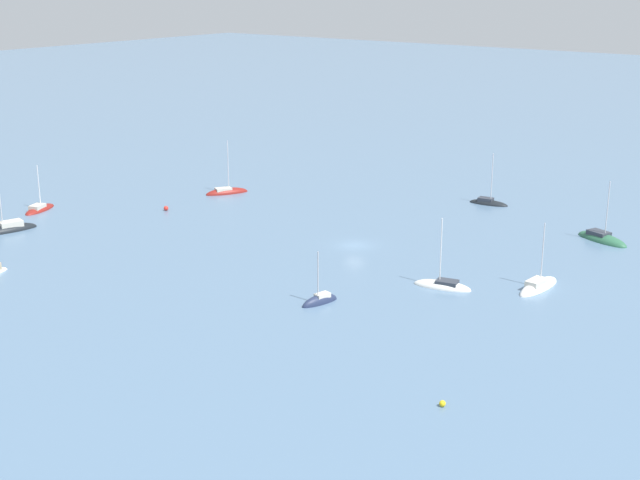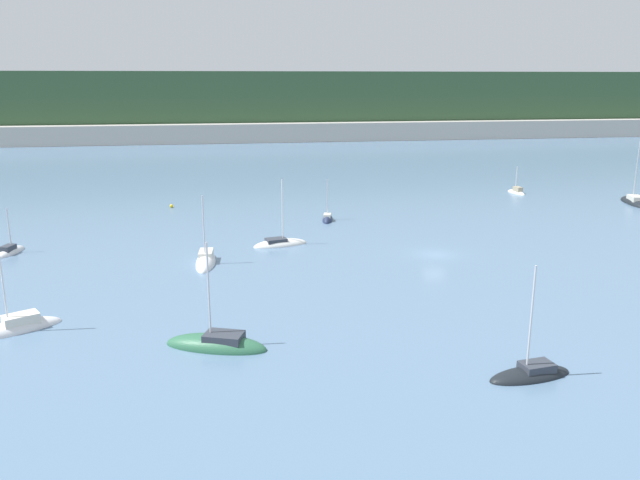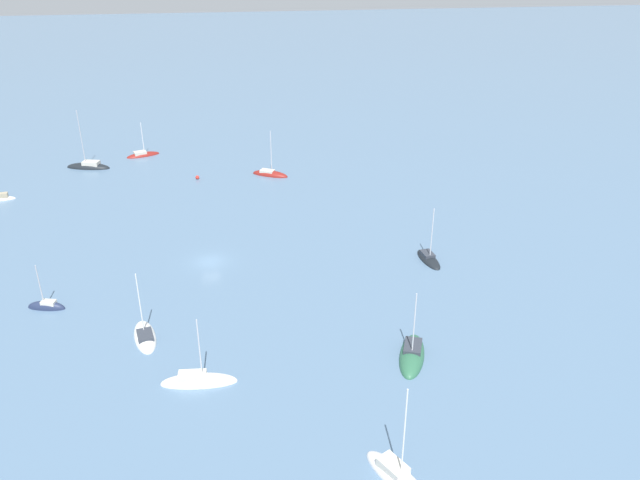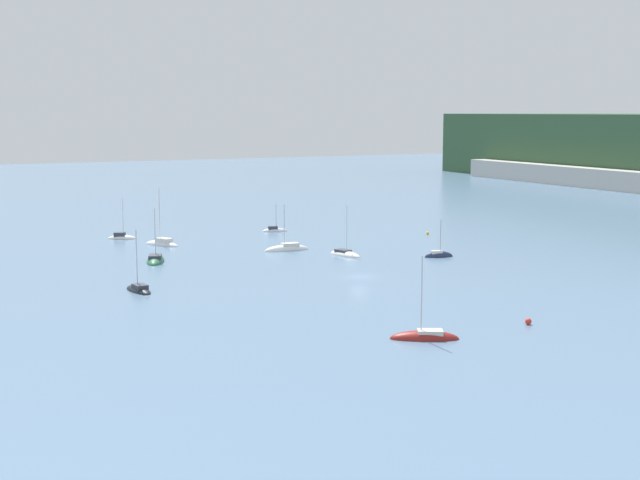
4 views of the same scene
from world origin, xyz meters
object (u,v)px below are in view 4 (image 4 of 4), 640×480
at_px(sailboat_6, 275,231).
at_px(mooring_buoy_0, 528,321).
at_px(sailboat_0, 287,250).
at_px(mooring_buoy_1, 428,233).
at_px(sailboat_9, 156,261).
at_px(sailboat_3, 139,290).
at_px(sailboat_1, 122,238).
at_px(sailboat_7, 425,338).
at_px(sailboat_10, 162,245).
at_px(sailboat_2, 345,255).
at_px(sailboat_4, 439,257).

bearing_deg(sailboat_6, mooring_buoy_0, -77.46).
xyz_separation_m(sailboat_0, mooring_buoy_1, (-5.58, 31.77, 0.19)).
bearing_deg(sailboat_0, sailboat_9, 6.75).
bearing_deg(mooring_buoy_0, sailboat_3, -138.39).
distance_m(sailboat_1, sailboat_7, 85.55).
relative_size(sailboat_0, sailboat_1, 1.07).
xyz_separation_m(mooring_buoy_0, mooring_buoy_1, (-64.72, 30.16, -0.08)).
bearing_deg(mooring_buoy_1, sailboat_3, -66.29).
height_order(sailboat_10, mooring_buoy_0, sailboat_10).
height_order(sailboat_9, mooring_buoy_1, sailboat_9).
bearing_deg(sailboat_1, sailboat_0, -22.55).
bearing_deg(sailboat_6, sailboat_7, -86.68).
bearing_deg(sailboat_3, mooring_buoy_1, -73.75).
xyz_separation_m(sailboat_3, sailboat_6, (-44.61, 39.07, 0.00)).
bearing_deg(sailboat_2, mooring_buoy_1, 106.92).
bearing_deg(mooring_buoy_0, sailboat_9, -157.23).
height_order(sailboat_3, mooring_buoy_1, sailboat_3).
bearing_deg(sailboat_1, sailboat_4, -18.94).
bearing_deg(mooring_buoy_0, sailboat_7, -89.43).
bearing_deg(sailboat_7, sailboat_10, -57.73).
xyz_separation_m(sailboat_0, sailboat_6, (-22.50, 7.80, 0.01)).
bearing_deg(mooring_buoy_0, sailboat_1, -165.02).
bearing_deg(sailboat_3, sailboat_0, -62.20).
distance_m(sailboat_1, sailboat_4, 58.50).
height_order(sailboat_2, mooring_buoy_1, sailboat_2).
xyz_separation_m(sailboat_6, mooring_buoy_1, (16.92, 23.97, 0.17)).
xyz_separation_m(sailboat_6, sailboat_10, (7.45, -24.65, 0.03)).
height_order(sailboat_2, sailboat_10, sailboat_10).
bearing_deg(sailboat_1, sailboat_7, -55.68).
bearing_deg(sailboat_0, sailboat_3, 39.48).
xyz_separation_m(sailboat_10, mooring_buoy_0, (74.18, 18.46, 0.23)).
xyz_separation_m(sailboat_2, mooring_buoy_0, (50.23, -4.60, 0.28)).
xyz_separation_m(sailboat_3, sailboat_7, (37.16, 19.36, -0.03)).
xyz_separation_m(sailboat_2, sailboat_6, (-31.40, 1.59, 0.03)).
bearing_deg(sailboat_10, sailboat_7, 154.79).
xyz_separation_m(sailboat_9, sailboat_10, (-16.05, 5.93, 0.05)).
distance_m(sailboat_2, mooring_buoy_0, 50.44).
distance_m(sailboat_0, sailboat_7, 60.45).
relative_size(sailboat_0, mooring_buoy_0, 12.27).
bearing_deg(mooring_buoy_0, sailboat_0, -178.44).
relative_size(sailboat_6, mooring_buoy_0, 8.48).
relative_size(sailboat_2, mooring_buoy_0, 12.61).
xyz_separation_m(sailboat_7, mooring_buoy_1, (-64.85, 43.67, 0.20)).
distance_m(sailboat_7, mooring_buoy_0, 13.52).
relative_size(sailboat_6, sailboat_7, 0.63).
bearing_deg(sailboat_1, sailboat_9, -65.43).
xyz_separation_m(sailboat_1, mooring_buoy_0, (84.92, 22.72, 0.23)).
xyz_separation_m(sailboat_0, sailboat_9, (1.01, -22.78, -0.01)).
xyz_separation_m(sailboat_6, sailboat_9, (23.51, -30.58, -0.02)).
relative_size(sailboat_4, sailboat_9, 0.75).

